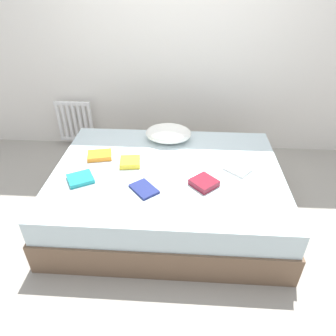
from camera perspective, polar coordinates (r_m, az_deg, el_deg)
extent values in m
plane|color=#9E998E|center=(2.96, -0.06, -8.26)|extent=(8.00, 8.00, 0.00)
cube|color=silver|center=(3.59, 1.45, 24.50)|extent=(6.00, 0.10, 2.80)
cube|color=brown|center=(2.87, -0.06, -6.19)|extent=(2.00, 1.50, 0.28)
cube|color=silver|center=(2.72, -0.07, -2.16)|extent=(1.96, 1.46, 0.22)
cylinder|color=white|center=(4.08, -19.50, 8.21)|extent=(0.04, 0.04, 0.51)
cylinder|color=white|center=(4.05, -18.64, 8.23)|extent=(0.04, 0.04, 0.51)
cylinder|color=white|center=(4.03, -17.76, 8.24)|extent=(0.04, 0.04, 0.51)
cylinder|color=white|center=(4.01, -16.87, 8.25)|extent=(0.04, 0.04, 0.51)
cylinder|color=white|center=(3.99, -15.97, 8.27)|extent=(0.04, 0.04, 0.51)
cylinder|color=white|center=(3.96, -15.06, 8.28)|extent=(0.04, 0.04, 0.51)
cylinder|color=white|center=(3.94, -14.14, 8.28)|extent=(0.04, 0.04, 0.51)
cube|color=white|center=(3.92, -17.44, 11.36)|extent=(0.44, 0.04, 0.04)
cube|color=white|center=(4.11, -16.33, 5.29)|extent=(0.44, 0.04, 0.04)
ellipsoid|color=white|center=(3.06, 0.09, 6.45)|extent=(0.45, 0.34, 0.16)
cube|color=orange|center=(2.87, -12.57, 2.31)|extent=(0.24, 0.20, 0.04)
cube|color=teal|center=(2.61, -15.96, -1.92)|extent=(0.26, 0.25, 0.04)
cube|color=navy|center=(2.42, -4.48, -3.90)|extent=(0.26, 0.27, 0.02)
cube|color=yellow|center=(2.73, -7.05, 1.11)|extent=(0.19, 0.19, 0.05)
cube|color=white|center=(2.70, 12.80, -0.19)|extent=(0.26, 0.26, 0.02)
cube|color=maroon|center=(2.47, 6.70, -2.74)|extent=(0.26, 0.26, 0.05)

